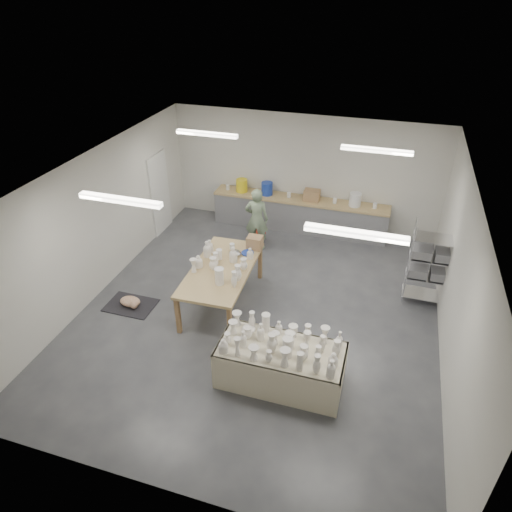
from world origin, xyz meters
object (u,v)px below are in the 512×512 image
(drying_table, at_px, (281,363))
(potter, at_px, (257,219))
(work_table, at_px, (225,265))
(red_stool, at_px, (260,233))

(drying_table, height_order, potter, potter)
(work_table, bearing_deg, drying_table, -49.77)
(potter, bearing_deg, work_table, 83.71)
(work_table, height_order, red_stool, work_table)
(potter, distance_m, red_stool, 0.60)
(work_table, xyz_separation_m, potter, (-0.02, 2.29, -0.09))
(drying_table, bearing_deg, potter, 112.16)
(drying_table, distance_m, potter, 4.46)
(red_stool, bearing_deg, drying_table, -69.07)
(potter, xyz_separation_m, red_stool, (-0.00, 0.27, -0.53))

